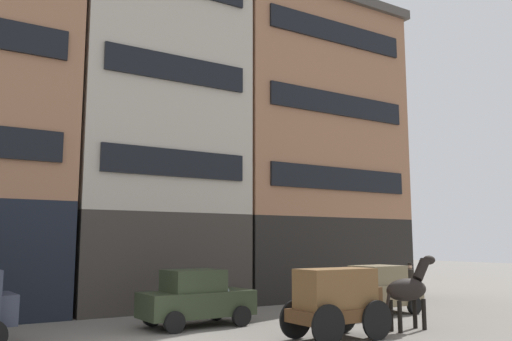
% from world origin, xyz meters
% --- Properties ---
extents(building_center_right, '(7.76, 5.77, 16.22)m').
position_xyz_m(building_center_right, '(3.80, 9.15, 8.16)').
color(building_center_right, '#38332D').
rests_on(building_center_right, ground_plane).
extents(building_far_right, '(10.32, 5.77, 15.64)m').
position_xyz_m(building_far_right, '(12.49, 9.15, 7.86)').
color(building_far_right, black).
rests_on(building_far_right, ground_plane).
extents(cargo_wagon, '(2.93, 1.56, 1.98)m').
position_xyz_m(cargo_wagon, '(5.57, -1.15, 1.15)').
color(cargo_wagon, brown).
rests_on(cargo_wagon, ground_plane).
extents(draft_horse, '(2.35, 0.63, 2.30)m').
position_xyz_m(draft_horse, '(8.52, -1.15, 1.27)').
color(draft_horse, black).
rests_on(draft_horse, ground_plane).
extents(sedan_dark, '(3.75, 1.96, 1.83)m').
position_xyz_m(sedan_dark, '(10.31, 2.11, 0.91)').
color(sedan_dark, '#7A6B4C').
rests_on(sedan_dark, ground_plane).
extents(sedan_light, '(3.76, 1.98, 1.83)m').
position_xyz_m(sedan_light, '(3.14, 3.07, 0.91)').
color(sedan_light, '#2D3823').
rests_on(sedan_light, ground_plane).
extents(pedestrian_officer, '(0.42, 0.42, 1.79)m').
position_xyz_m(pedestrian_officer, '(14.58, 4.24, 0.98)').
color(pedestrian_officer, black).
rests_on(pedestrian_officer, ground_plane).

